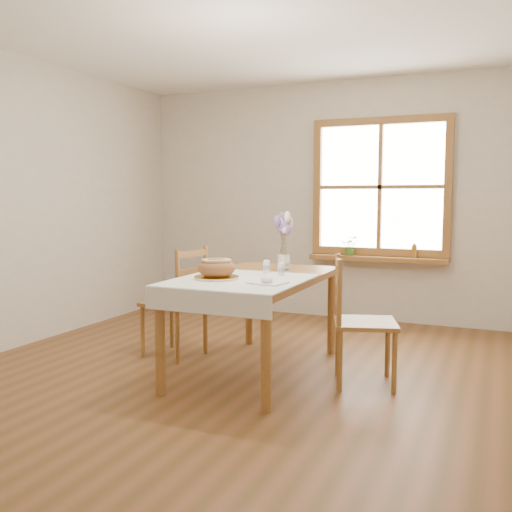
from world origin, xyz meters
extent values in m
plane|color=brown|center=(0.00, 0.00, 0.00)|extent=(5.00, 5.00, 0.00)
cube|color=beige|center=(0.00, 2.50, 1.30)|extent=(4.50, 0.10, 2.60)
cube|color=beige|center=(-2.25, 0.00, 1.30)|extent=(0.10, 5.00, 2.60)
cube|color=white|center=(0.00, 0.00, 2.60)|extent=(4.50, 5.00, 0.10)
cube|color=#9F6531|center=(0.50, 2.46, 2.14)|extent=(1.46, 0.08, 0.08)
cube|color=#9F6531|center=(0.50, 2.46, 0.76)|extent=(1.46, 0.08, 0.08)
cube|color=#9F6531|center=(-0.19, 2.46, 1.45)|extent=(0.08, 0.08, 1.30)
cube|color=#9F6531|center=(1.19, 2.46, 1.45)|extent=(0.08, 0.08, 1.30)
cube|color=#9F6531|center=(0.50, 2.46, 1.45)|extent=(0.04, 0.06, 1.30)
cube|color=#9F6531|center=(0.50, 2.46, 1.45)|extent=(1.30, 0.06, 0.04)
cube|color=white|center=(0.50, 2.49, 1.45)|extent=(1.30, 0.01, 1.30)
cube|color=#9F6531|center=(0.50, 2.40, 0.69)|extent=(1.46, 0.20, 0.05)
cube|color=#9F6531|center=(0.00, 0.30, 0.72)|extent=(0.90, 1.60, 0.05)
cylinder|color=#9F6531|center=(-0.39, -0.44, 0.35)|extent=(0.07, 0.07, 0.70)
cylinder|color=#9F6531|center=(0.39, -0.44, 0.35)|extent=(0.07, 0.07, 0.70)
cylinder|color=#9F6531|center=(-0.39, 1.04, 0.35)|extent=(0.07, 0.07, 0.70)
cylinder|color=#9F6531|center=(0.39, 1.04, 0.35)|extent=(0.07, 0.07, 0.70)
cube|color=white|center=(0.00, 0.00, 0.76)|extent=(0.91, 0.99, 0.01)
cylinder|color=white|center=(-0.17, -0.03, 0.77)|extent=(0.32, 0.32, 0.02)
ellipsoid|color=#996236|center=(-0.17, -0.03, 0.85)|extent=(0.27, 0.27, 0.15)
cube|color=white|center=(0.26, -0.09, 0.77)|extent=(0.26, 0.23, 0.01)
cylinder|color=white|center=(0.05, 0.40, 0.81)|extent=(0.06, 0.06, 0.11)
cylinder|color=white|center=(0.20, 0.30, 0.81)|extent=(0.06, 0.06, 0.10)
cylinder|color=white|center=(0.06, 0.74, 0.81)|extent=(0.13, 0.13, 0.11)
imported|color=#3C6D2B|center=(0.20, 2.40, 0.80)|extent=(0.21, 0.23, 0.16)
cylinder|color=#9A661C|center=(0.88, 2.40, 0.79)|extent=(0.07, 0.07, 0.15)
camera|label=1|loc=(1.72, -3.65, 1.35)|focal=40.00mm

